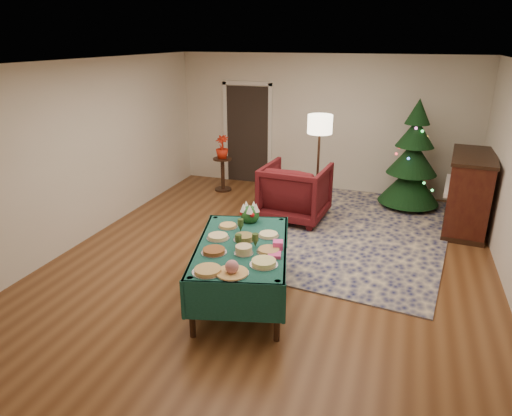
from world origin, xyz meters
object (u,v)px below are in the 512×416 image
(gift_box, at_px, (278,245))
(side_table, at_px, (223,175))
(buffet_table, at_px, (242,255))
(potted_plant, at_px, (222,152))
(christmas_tree, at_px, (413,160))
(floor_lamp, at_px, (320,130))
(armchair, at_px, (295,189))
(piano, at_px, (468,193))

(gift_box, relative_size, side_table, 0.17)
(buffet_table, xyz_separation_m, potted_plant, (-1.80, 3.79, 0.24))
(potted_plant, bearing_deg, christmas_tree, 2.82)
(potted_plant, bearing_deg, floor_lamp, -16.96)
(gift_box, distance_m, christmas_tree, 4.20)
(gift_box, height_order, armchair, armchair)
(floor_lamp, distance_m, potted_plant, 2.28)
(side_table, distance_m, christmas_tree, 3.70)
(piano, bearing_deg, christmas_tree, 138.71)
(floor_lamp, height_order, christmas_tree, christmas_tree)
(armchair, height_order, side_table, armchair)
(floor_lamp, height_order, piano, floor_lamp)
(buffet_table, relative_size, piano, 1.34)
(armchair, distance_m, floor_lamp, 1.09)
(buffet_table, height_order, armchair, armchair)
(side_table, distance_m, potted_plant, 0.48)
(christmas_tree, bearing_deg, potted_plant, -177.18)
(christmas_tree, bearing_deg, side_table, -177.18)
(floor_lamp, distance_m, piano, 2.63)
(buffet_table, relative_size, side_table, 2.97)
(buffet_table, relative_size, gift_box, 17.85)
(gift_box, distance_m, armchair, 2.73)
(side_table, xyz_separation_m, piano, (4.55, -0.61, 0.28))
(gift_box, relative_size, piano, 0.08)
(side_table, bearing_deg, floor_lamp, -16.96)
(armchair, bearing_deg, christmas_tree, -140.87)
(potted_plant, relative_size, christmas_tree, 0.23)
(piano, bearing_deg, floor_lamp, -179.42)
(buffet_table, bearing_deg, potted_plant, 115.40)
(gift_box, distance_m, piano, 3.92)
(armchair, xyz_separation_m, side_table, (-1.79, 1.08, -0.21))
(potted_plant, distance_m, piano, 4.60)
(christmas_tree, bearing_deg, armchair, -145.92)
(buffet_table, relative_size, floor_lamp, 1.15)
(side_table, height_order, potted_plant, potted_plant)
(armchair, relative_size, side_table, 1.58)
(armchair, bearing_deg, floor_lamp, -117.81)
(armchair, xyz_separation_m, christmas_tree, (1.87, 1.26, 0.36))
(piano, bearing_deg, armchair, -170.29)
(potted_plant, height_order, christmas_tree, christmas_tree)
(floor_lamp, xyz_separation_m, potted_plant, (-2.08, 0.63, -0.68))
(buffet_table, distance_m, side_table, 4.20)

